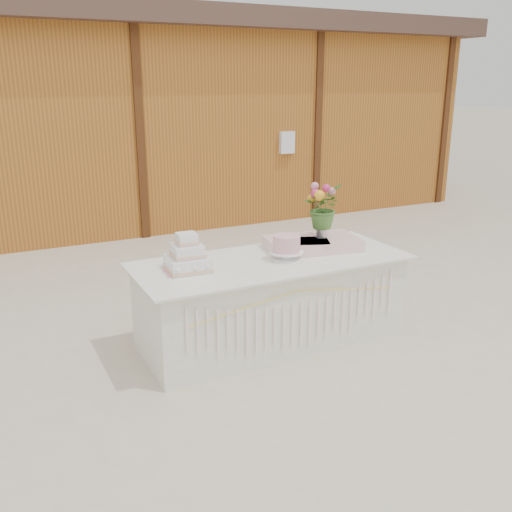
{
  "coord_description": "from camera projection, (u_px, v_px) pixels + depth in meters",
  "views": [
    {
      "loc": [
        -2.23,
        -4.15,
        2.25
      ],
      "look_at": [
        0.0,
        0.3,
        0.72
      ],
      "focal_mm": 40.0,
      "sensor_mm": 36.0,
      "label": 1
    }
  ],
  "objects": [
    {
      "name": "barn",
      "position": [
        107.0,
        116.0,
        9.78
      ],
      "size": [
        12.6,
        4.6,
        3.3
      ],
      "color": "#A35D22",
      "rests_on": "ground"
    },
    {
      "name": "pink_cake_stand",
      "position": [
        286.0,
        246.0,
        4.9
      ],
      "size": [
        0.3,
        0.3,
        0.22
      ],
      "color": "white",
      "rests_on": "cake_table"
    },
    {
      "name": "satin_runner",
      "position": [
        312.0,
        244.0,
        5.23
      ],
      "size": [
        0.9,
        0.61,
        0.1
      ],
      "primitive_type": "cube",
      "rotation": [
        0.0,
        0.0,
        -0.17
      ],
      "color": "#F6C6C6",
      "rests_on": "cake_table"
    },
    {
      "name": "loose_flowers",
      "position": [
        164.0,
        274.0,
        4.53
      ],
      "size": [
        0.15,
        0.37,
        0.02
      ],
      "primitive_type": null,
      "rotation": [
        0.0,
        0.0,
        0.0
      ],
      "color": "pink",
      "rests_on": "cake_table"
    },
    {
      "name": "flower_vase",
      "position": [
        321.0,
        230.0,
        5.22
      ],
      "size": [
        0.1,
        0.1,
        0.14
      ],
      "primitive_type": "cylinder",
      "color": "silver",
      "rests_on": "satin_runner"
    },
    {
      "name": "bouquet",
      "position": [
        322.0,
        202.0,
        5.14
      ],
      "size": [
        0.47,
        0.46,
        0.39
      ],
      "primitive_type": "imported",
      "rotation": [
        0.0,
        0.0,
        0.74
      ],
      "color": "#43702D",
      "rests_on": "flower_vase"
    },
    {
      "name": "wedding_cake",
      "position": [
        188.0,
        258.0,
        4.64
      ],
      "size": [
        0.36,
        0.36,
        0.31
      ],
      "rotation": [
        0.0,
        0.0,
        -0.07
      ],
      "color": "white",
      "rests_on": "cake_table"
    },
    {
      "name": "ground",
      "position": [
        271.0,
        341.0,
        5.16
      ],
      "size": [
        80.0,
        80.0,
        0.0
      ],
      "primitive_type": "plane",
      "color": "beige",
      "rests_on": "ground"
    },
    {
      "name": "cake_table",
      "position": [
        271.0,
        301.0,
        5.05
      ],
      "size": [
        2.4,
        1.0,
        0.77
      ],
      "color": "white",
      "rests_on": "ground"
    }
  ]
}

